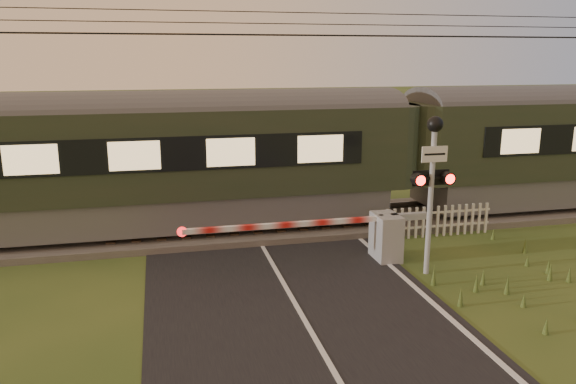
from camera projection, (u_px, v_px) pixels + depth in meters
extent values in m
plane|color=#2B451A|center=(310.00, 331.00, 10.35)|extent=(160.00, 160.00, 0.00)
cube|color=black|center=(310.00, 330.00, 10.35)|extent=(6.00, 140.00, 0.02)
cube|color=#47423D|center=(252.00, 227.00, 16.49)|extent=(140.00, 3.40, 0.24)
cube|color=slate|center=(256.00, 227.00, 15.76)|extent=(140.00, 0.08, 0.14)
cube|color=slate|center=(248.00, 213.00, 17.12)|extent=(140.00, 0.08, 0.14)
cube|color=#2D2116|center=(252.00, 222.00, 16.46)|extent=(0.24, 2.20, 0.06)
cylinder|color=black|center=(251.00, 34.00, 14.92)|extent=(120.00, 0.02, 0.02)
cylinder|color=black|center=(247.00, 35.00, 15.49)|extent=(120.00, 0.02, 0.02)
cylinder|color=black|center=(248.00, 12.00, 15.07)|extent=(120.00, 0.02, 0.02)
cylinder|color=black|center=(249.00, 23.00, 15.14)|extent=(120.00, 0.02, 0.02)
cube|color=slate|center=(48.00, 214.00, 15.10)|extent=(18.68, 2.47, 0.93)
cube|color=#273322|center=(42.00, 155.00, 14.71)|extent=(19.46, 2.69, 2.32)
cylinder|color=#4C4C4F|center=(37.00, 110.00, 14.44)|extent=(19.46, 0.94, 0.94)
cube|color=#FFD893|center=(31.00, 160.00, 13.37)|extent=(16.74, 0.04, 0.72)
cube|color=gray|center=(386.00, 237.00, 13.89)|extent=(0.58, 0.89, 1.15)
cylinder|color=gray|center=(380.00, 237.00, 13.86)|extent=(0.13, 0.13, 1.15)
cube|color=gray|center=(409.00, 216.00, 13.90)|extent=(0.94, 0.17, 0.17)
cube|color=red|center=(285.00, 225.00, 13.21)|extent=(4.80, 0.12, 0.12)
cylinder|color=red|center=(182.00, 232.00, 12.68)|extent=(0.23, 0.04, 0.23)
cylinder|color=gray|center=(430.00, 204.00, 12.71)|extent=(0.12, 0.12, 3.33)
cube|color=white|center=(435.00, 154.00, 12.37)|extent=(0.61, 0.03, 0.36)
sphere|color=black|center=(435.00, 124.00, 12.28)|extent=(0.36, 0.36, 0.36)
cube|color=black|center=(432.00, 178.00, 12.56)|extent=(0.83, 0.07, 0.07)
cylinder|color=#FF140C|center=(421.00, 181.00, 12.31)|extent=(0.22, 0.02, 0.22)
cylinder|color=#FF140C|center=(450.00, 179.00, 12.47)|extent=(0.22, 0.02, 0.22)
cube|color=black|center=(431.00, 178.00, 12.61)|extent=(0.89, 0.02, 0.36)
cube|color=silver|center=(437.00, 226.00, 15.75)|extent=(3.24, 0.04, 0.06)
cube|color=silver|center=(438.00, 212.00, 15.66)|extent=(3.24, 0.04, 0.06)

